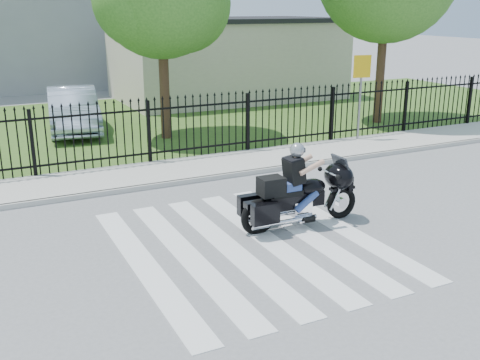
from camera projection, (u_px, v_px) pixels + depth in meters
name	position (u px, v px, depth m)	size (l,w,h in m)	color
ground	(250.00, 245.00, 10.32)	(120.00, 120.00, 0.00)	slate
crosswalk	(250.00, 244.00, 10.32)	(5.00, 5.50, 0.01)	silver
sidewalk	(162.00, 173.00, 14.59)	(40.00, 2.00, 0.12)	#ADAAA3
curb	(175.00, 183.00, 13.73)	(40.00, 0.12, 0.12)	#ADAAA3
grass_strip	(101.00, 126.00, 20.60)	(40.00, 12.00, 0.02)	#2F521C
iron_fence	(149.00, 133.00, 15.19)	(26.00, 0.04, 1.80)	black
building_low	(227.00, 61.00, 26.47)	(10.00, 6.00, 3.50)	beige
building_low_roof	(227.00, 20.00, 25.92)	(10.20, 6.20, 0.20)	black
motorcycle_rider	(298.00, 192.00, 11.01)	(2.63, 0.78, 1.74)	black
parked_car	(73.00, 110.00, 19.38)	(1.61, 4.61, 1.52)	#9EADC7
traffic_sign	(361.00, 80.00, 17.48)	(0.57, 0.14, 2.64)	slate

